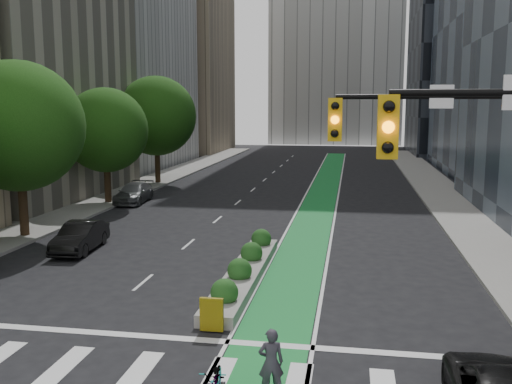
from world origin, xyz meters
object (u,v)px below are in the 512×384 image
(bicycle, at_px, (216,383))
(cyclist, at_px, (271,362))
(parked_car_left_far, at_px, (134,193))
(parked_car_left_mid, at_px, (80,237))
(median_planter, at_px, (245,270))

(bicycle, bearing_deg, cyclist, 15.26)
(cyclist, relative_size, parked_car_left_far, 0.36)
(parked_car_left_mid, relative_size, parked_car_left_far, 0.89)
(median_planter, bearing_deg, cyclist, -75.45)
(bicycle, height_order, parked_car_left_far, parked_car_left_far)
(median_planter, distance_m, cyclist, 8.88)
(cyclist, distance_m, parked_car_left_far, 27.57)
(parked_car_left_mid, bearing_deg, parked_car_left_far, 96.34)
(median_planter, height_order, parked_car_left_far, parked_car_left_far)
(bicycle, relative_size, parked_car_left_far, 0.37)
(bicycle, bearing_deg, median_planter, 91.12)
(parked_car_left_mid, xyz_separation_m, parked_car_left_far, (-2.50, 12.82, -0.01))
(bicycle, relative_size, cyclist, 1.04)
(bicycle, bearing_deg, parked_car_left_far, 109.89)
(bicycle, distance_m, parked_car_left_mid, 15.13)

